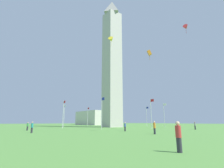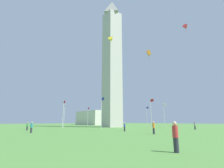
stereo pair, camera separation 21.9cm
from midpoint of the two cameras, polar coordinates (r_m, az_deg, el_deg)
The scene contains 20 objects.
ground_plane at distance 56.18m, azimuth 0.12°, elevation -14.13°, with size 260.00×260.00×0.00m, color #548C3D.
obelisk_monument at distance 59.99m, azimuth 0.11°, elevation 8.20°, with size 5.02×5.02×45.60m.
flagpole_n at distance 44.17m, azimuth 12.97°, elevation -9.03°, with size 1.12×0.14×7.34m.
flagpole_ne at distance 56.11m, azimuth 17.05°, elevation -9.46°, with size 1.12×0.14×7.34m.
flagpole_e at distance 67.11m, azimuth 11.57°, elevation -10.15°, with size 1.12×0.14×7.34m.
flagpole_se at distance 72.26m, azimuth 2.09°, elevation -10.53°, with size 1.12×0.14×7.34m.
flagpole_s at distance 69.88m, azimuth -7.94°, elevation -10.36°, with size 1.12×0.14×7.34m.
flagpole_sw at distance 60.72m, azimuth -15.44°, elevation -9.74°, with size 1.12×0.14×7.34m.
flagpole_w at distance 48.28m, azimuth -15.76°, elevation -9.15°, with size 1.12×0.14×7.34m.
flagpole_nw at distance 40.15m, azimuth -3.31°, elevation -9.01°, with size 1.12×0.14×7.34m.
person_gray_shirt at distance 42.98m, azimuth 25.92°, elevation -12.34°, with size 0.32×0.32×1.67m.
person_green_shirt at distance 38.74m, azimuth -26.14°, elevation -12.49°, with size 0.32×0.32×1.61m.
person_orange_shirt at distance 25.30m, azimuth 13.90°, elevation -13.88°, with size 0.32×0.32×1.77m.
person_red_shirt at distance 10.81m, azimuth 20.89°, elevation -16.04°, with size 0.32×0.32×1.71m.
person_blue_shirt at distance 32.39m, azimuth 4.38°, elevation -13.94°, with size 0.32×0.32×1.61m.
person_teal_shirt at distance 29.82m, azimuth -24.97°, elevation -12.90°, with size 0.32×0.32×1.69m.
kite_orange_box at distance 31.94m, azimuth 12.29°, elevation 10.09°, with size 0.87×0.93×1.88m.
kite_yellow_delta at distance 53.18m, azimuth -0.22°, elevation 14.49°, with size 2.33×2.38×3.03m.
kite_red_delta at distance 47.03m, azimuth 23.36°, elevation 16.92°, with size 1.45×1.64×2.33m.
distant_building at distance 98.46m, azimuth -5.61°, elevation -11.18°, with size 22.17×13.09×7.41m.
Camera 2 is at (45.21, -33.30, 1.68)m, focal length 27.56 mm.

